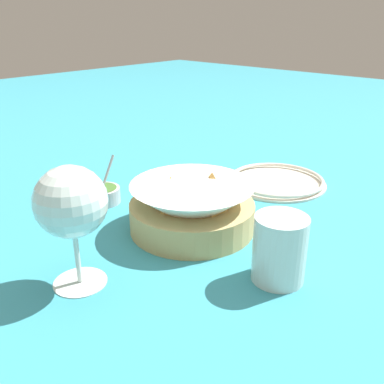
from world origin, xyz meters
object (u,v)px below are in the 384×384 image
(sauce_cup, at_px, (102,194))
(side_plate, at_px, (277,181))
(wine_glass, at_px, (70,204))
(beer_mug, at_px, (280,250))
(food_basket, at_px, (192,208))

(sauce_cup, height_order, side_plate, sauce_cup)
(side_plate, bearing_deg, wine_glass, 179.40)
(beer_mug, distance_m, side_plate, 0.37)
(food_basket, xyz_separation_m, side_plate, (0.28, 0.00, -0.03))
(wine_glass, height_order, side_plate, wine_glass)
(wine_glass, bearing_deg, beer_mug, -45.56)
(beer_mug, bearing_deg, sauce_cup, 91.25)
(sauce_cup, distance_m, wine_glass, 0.29)
(beer_mug, xyz_separation_m, side_plate, (0.31, 0.19, -0.04))
(sauce_cup, bearing_deg, food_basket, -79.45)
(sauce_cup, height_order, beer_mug, beer_mug)
(food_basket, bearing_deg, beer_mug, -98.74)
(sauce_cup, relative_size, wine_glass, 0.53)
(food_basket, distance_m, side_plate, 0.28)
(wine_glass, relative_size, side_plate, 0.81)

